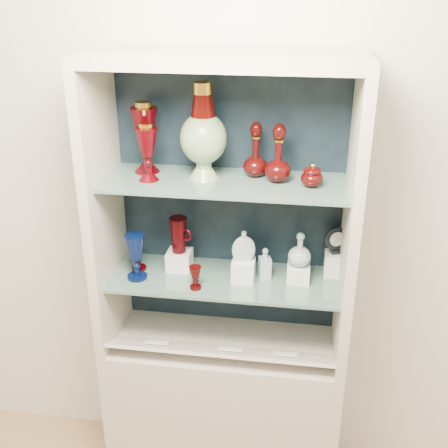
# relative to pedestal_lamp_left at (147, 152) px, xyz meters

# --- Properties ---
(wall_back) EXTENTS (3.50, 0.02, 2.80)m
(wall_back) POSITION_rel_pedestal_lamp_left_xyz_m (0.29, 0.23, -0.18)
(wall_back) COLOR silver
(wall_back) RESTS_ON ground
(cabinet_base) EXTENTS (1.00, 0.40, 0.75)m
(cabinet_base) POSITION_rel_pedestal_lamp_left_xyz_m (0.29, 0.01, -1.20)
(cabinet_base) COLOR #B9B09E
(cabinet_base) RESTS_ON ground
(cabinet_back_panel) EXTENTS (0.98, 0.02, 1.15)m
(cabinet_back_panel) POSITION_rel_pedestal_lamp_left_xyz_m (0.29, 0.20, -0.25)
(cabinet_back_panel) COLOR black
(cabinet_back_panel) RESTS_ON cabinet_base
(cabinet_side_left) EXTENTS (0.04, 0.40, 1.15)m
(cabinet_side_left) POSITION_rel_pedestal_lamp_left_xyz_m (-0.19, 0.01, -0.25)
(cabinet_side_left) COLOR #B9B09E
(cabinet_side_left) RESTS_ON cabinet_base
(cabinet_side_right) EXTENTS (0.04, 0.40, 1.15)m
(cabinet_side_right) POSITION_rel_pedestal_lamp_left_xyz_m (0.77, 0.01, -0.25)
(cabinet_side_right) COLOR #B9B09E
(cabinet_side_right) RESTS_ON cabinet_base
(cabinet_top_cap) EXTENTS (1.00, 0.40, 0.04)m
(cabinet_top_cap) POSITION_rel_pedestal_lamp_left_xyz_m (0.29, 0.01, 0.34)
(cabinet_top_cap) COLOR #B9B09E
(cabinet_top_cap) RESTS_ON cabinet_side_left
(shelf_lower) EXTENTS (0.92, 0.34, 0.01)m
(shelf_lower) POSITION_rel_pedestal_lamp_left_xyz_m (0.29, 0.03, -0.54)
(shelf_lower) COLOR slate
(shelf_lower) RESTS_ON cabinet_side_left
(shelf_upper) EXTENTS (0.92, 0.34, 0.01)m
(shelf_upper) POSITION_rel_pedestal_lamp_left_xyz_m (0.29, 0.03, -0.12)
(shelf_upper) COLOR slate
(shelf_upper) RESTS_ON cabinet_side_left
(label_ledge) EXTENTS (0.92, 0.17, 0.09)m
(label_ledge) POSITION_rel_pedestal_lamp_left_xyz_m (0.29, -0.10, -0.80)
(label_ledge) COLOR #B9B09E
(label_ledge) RESTS_ON cabinet_base
(label_card_0) EXTENTS (0.10, 0.06, 0.03)m
(label_card_0) POSITION_rel_pedestal_lamp_left_xyz_m (0.33, -0.10, -0.78)
(label_card_0) COLOR white
(label_card_0) RESTS_ON label_ledge
(label_card_1) EXTENTS (0.10, 0.06, 0.03)m
(label_card_1) POSITION_rel_pedestal_lamp_left_xyz_m (0.02, -0.10, -0.78)
(label_card_1) COLOR white
(label_card_1) RESTS_ON label_ledge
(label_card_2) EXTENTS (0.10, 0.06, 0.03)m
(label_card_2) POSITION_rel_pedestal_lamp_left_xyz_m (0.55, -0.10, -0.78)
(label_card_2) COLOR white
(label_card_2) RESTS_ON label_ledge
(pedestal_lamp_left) EXTENTS (0.11, 0.11, 0.22)m
(pedestal_lamp_left) POSITION_rel_pedestal_lamp_left_xyz_m (0.00, 0.00, 0.00)
(pedestal_lamp_left) COLOR #410004
(pedestal_lamp_left) RESTS_ON shelf_upper
(pedestal_lamp_right) EXTENTS (0.14, 0.14, 0.28)m
(pedestal_lamp_right) POSITION_rel_pedestal_lamp_left_xyz_m (-0.03, 0.09, 0.03)
(pedestal_lamp_right) COLOR #410004
(pedestal_lamp_right) RESTS_ON shelf_upper
(enamel_urn) EXTENTS (0.23, 0.23, 0.36)m
(enamel_urn) POSITION_rel_pedestal_lamp_left_xyz_m (0.20, 0.05, 0.07)
(enamel_urn) COLOR #0B4E27
(enamel_urn) RESTS_ON shelf_upper
(ruby_decanter_a) EXTENTS (0.10, 0.10, 0.24)m
(ruby_decanter_a) POSITION_rel_pedestal_lamp_left_xyz_m (0.39, 0.10, 0.01)
(ruby_decanter_a) COLOR #3A0705
(ruby_decanter_a) RESTS_ON shelf_upper
(ruby_decanter_b) EXTENTS (0.11, 0.11, 0.24)m
(ruby_decanter_b) POSITION_rel_pedestal_lamp_left_xyz_m (0.48, 0.05, 0.01)
(ruby_decanter_b) COLOR #3A0705
(ruby_decanter_b) RESTS_ON shelf_upper
(lidded_bowl) EXTENTS (0.09, 0.09, 0.09)m
(lidded_bowl) POSITION_rel_pedestal_lamp_left_xyz_m (0.61, 0.02, -0.06)
(lidded_bowl) COLOR #3A0705
(lidded_bowl) RESTS_ON shelf_upper
(cobalt_goblet) EXTENTS (0.09, 0.09, 0.19)m
(cobalt_goblet) POSITION_rel_pedestal_lamp_left_xyz_m (-0.07, -0.02, -0.43)
(cobalt_goblet) COLOR #051242
(cobalt_goblet) RESTS_ON shelf_lower
(ruby_goblet_tall) EXTENTS (0.07, 0.07, 0.15)m
(ruby_goblet_tall) POSITION_rel_pedestal_lamp_left_xyz_m (-0.08, 0.05, -0.45)
(ruby_goblet_tall) COLOR #410004
(ruby_goblet_tall) RESTS_ON shelf_lower
(ruby_goblet_small) EXTENTS (0.06, 0.06, 0.10)m
(ruby_goblet_small) POSITION_rel_pedestal_lamp_left_xyz_m (0.19, -0.07, -0.48)
(ruby_goblet_small) COLOR #3A0705
(ruby_goblet_small) RESTS_ON shelf_lower
(riser_ruby_pitcher) EXTENTS (0.10, 0.10, 0.08)m
(riser_ruby_pitcher) POSITION_rel_pedestal_lamp_left_xyz_m (0.09, 0.08, -0.49)
(riser_ruby_pitcher) COLOR silver
(riser_ruby_pitcher) RESTS_ON shelf_lower
(ruby_pitcher) EXTENTS (0.13, 0.10, 0.15)m
(ruby_pitcher) POSITION_rel_pedestal_lamp_left_xyz_m (0.09, 0.08, -0.37)
(ruby_pitcher) COLOR #410004
(ruby_pitcher) RESTS_ON riser_ruby_pitcher
(clear_square_bottle) EXTENTS (0.06, 0.06, 0.13)m
(clear_square_bottle) POSITION_rel_pedestal_lamp_left_xyz_m (0.45, 0.05, -0.46)
(clear_square_bottle) COLOR #9EAFB9
(clear_square_bottle) RESTS_ON shelf_lower
(riser_flat_flask) EXTENTS (0.09, 0.09, 0.09)m
(riser_flat_flask) POSITION_rel_pedestal_lamp_left_xyz_m (0.36, 0.02, -0.48)
(riser_flat_flask) COLOR silver
(riser_flat_flask) RESTS_ON shelf_lower
(flat_flask) EXTENTS (0.10, 0.06, 0.13)m
(flat_flask) POSITION_rel_pedestal_lamp_left_xyz_m (0.36, 0.02, -0.37)
(flat_flask) COLOR #B0B8C2
(flat_flask) RESTS_ON riser_flat_flask
(riser_clear_round_decanter) EXTENTS (0.09, 0.09, 0.07)m
(riser_clear_round_decanter) POSITION_rel_pedestal_lamp_left_xyz_m (0.58, 0.05, -0.49)
(riser_clear_round_decanter) COLOR silver
(riser_clear_round_decanter) RESTS_ON shelf_lower
(clear_round_decanter) EXTENTS (0.11, 0.11, 0.14)m
(clear_round_decanter) POSITION_rel_pedestal_lamp_left_xyz_m (0.58, 0.05, -0.39)
(clear_round_decanter) COLOR #9EAFB9
(clear_round_decanter) RESTS_ON riser_clear_round_decanter
(riser_cameo_medallion) EXTENTS (0.08, 0.08, 0.10)m
(riser_cameo_medallion) POSITION_rel_pedestal_lamp_left_xyz_m (0.73, 0.12, -0.48)
(riser_cameo_medallion) COLOR silver
(riser_cameo_medallion) RESTS_ON shelf_lower
(cameo_medallion) EXTENTS (0.11, 0.07, 0.12)m
(cameo_medallion) POSITION_rel_pedestal_lamp_left_xyz_m (0.73, 0.12, -0.37)
(cameo_medallion) COLOR black
(cameo_medallion) RESTS_ON riser_cameo_medallion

